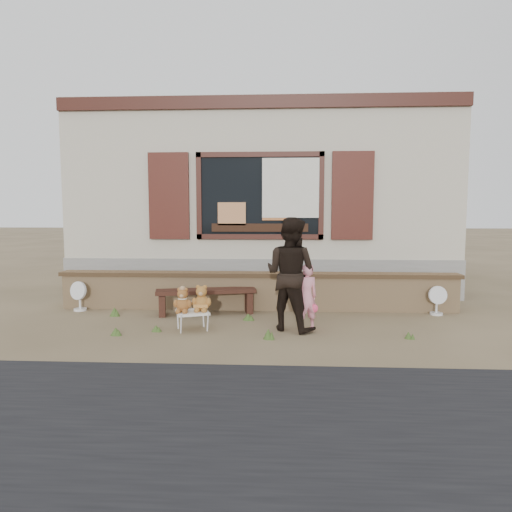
# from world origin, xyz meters

# --- Properties ---
(ground) EXTENTS (80.00, 80.00, 0.00)m
(ground) POSITION_xyz_m (0.00, 0.00, 0.00)
(ground) COLOR brown
(ground) RESTS_ON ground
(shopfront) EXTENTS (8.04, 5.13, 4.00)m
(shopfront) POSITION_xyz_m (0.00, 4.49, 2.00)
(shopfront) COLOR #C1B69C
(shopfront) RESTS_ON ground
(brick_wall) EXTENTS (7.10, 0.36, 0.67)m
(brick_wall) POSITION_xyz_m (0.00, 1.00, 0.34)
(brick_wall) COLOR tan
(brick_wall) RESTS_ON ground
(bench) EXTENTS (1.72, 0.73, 0.43)m
(bench) POSITION_xyz_m (-0.85, 0.57, 0.31)
(bench) COLOR black
(bench) RESTS_ON ground
(folding_chair) EXTENTS (0.57, 0.54, 0.28)m
(folding_chair) POSITION_xyz_m (-0.88, -0.48, 0.26)
(folding_chair) COLOR silver
(folding_chair) RESTS_ON ground
(teddy_bear_left) EXTENTS (0.33, 0.31, 0.37)m
(teddy_bear_left) POSITION_xyz_m (-1.01, -0.53, 0.47)
(teddy_bear_left) COLOR brown
(teddy_bear_left) RESTS_ON folding_chair
(teddy_bear_right) EXTENTS (0.36, 0.33, 0.39)m
(teddy_bear_right) POSITION_xyz_m (-0.75, -0.43, 0.48)
(teddy_bear_right) COLOR #905D28
(teddy_bear_right) RESTS_ON folding_chair
(child) EXTENTS (0.42, 0.35, 0.99)m
(child) POSITION_xyz_m (0.80, -0.36, 0.49)
(child) COLOR pink
(child) RESTS_ON ground
(adult) EXTENTS (1.02, 0.95, 1.67)m
(adult) POSITION_xyz_m (0.56, -0.38, 0.83)
(adult) COLOR black
(adult) RESTS_ON ground
(fan_left) EXTENTS (0.34, 0.22, 0.53)m
(fan_left) POSITION_xyz_m (-3.13, 0.72, 0.26)
(fan_left) COLOR silver
(fan_left) RESTS_ON ground
(fan_right) EXTENTS (0.31, 0.21, 0.50)m
(fan_right) POSITION_xyz_m (3.06, 0.72, 0.25)
(fan_right) COLOR silver
(fan_right) RESTS_ON ground
(grass_tufts) EXTENTS (4.69, 1.40, 0.15)m
(grass_tufts) POSITION_xyz_m (-0.89, -0.29, 0.06)
(grass_tufts) COLOR #3C5622
(grass_tufts) RESTS_ON ground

